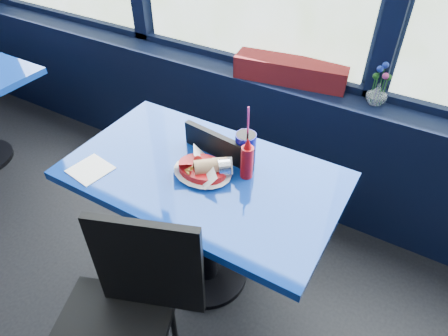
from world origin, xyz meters
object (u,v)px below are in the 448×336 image
food_basket (203,169)px  soda_cup (245,148)px  near_table (204,202)px  chair_near_back (228,182)px  flower_vase (378,92)px  ketchup_bottle (247,160)px  planter_box (290,71)px  chair_near_front (125,310)px

food_basket → soda_cup: size_ratio=0.87×
near_table → chair_near_back: chair_near_back is taller
flower_vase → ketchup_bottle: bearing=-112.9°
soda_cup → food_basket: bearing=-123.9°
near_table → flower_vase: bearing=59.6°
chair_near_back → food_basket: 0.38m
ketchup_bottle → near_table: bearing=-156.0°
planter_box → near_table: bearing=-101.1°
flower_vase → food_basket: 1.01m
near_table → planter_box: size_ratio=1.91×
near_table → flower_vase: flower_vase is taller
chair_near_front → flower_vase: flower_vase is taller
near_table → ketchup_bottle: size_ratio=5.95×
food_basket → soda_cup: bearing=41.4°
planter_box → soda_cup: (0.10, -0.71, -0.04)m
planter_box → flower_vase: (0.48, -0.01, 0.01)m
soda_cup → chair_near_back: bearing=148.8°
near_table → chair_near_back: size_ratio=1.39×
chair_near_front → flower_vase: 1.57m
ketchup_bottle → soda_cup: bearing=121.8°
flower_vase → soda_cup: size_ratio=0.73×
near_table → food_basket: 0.21m
chair_near_front → ketchup_bottle: 0.75m
planter_box → chair_near_front: bearing=-98.9°
planter_box → food_basket: planter_box is taller
planter_box → flower_vase: flower_vase is taller
near_table → chair_near_front: 0.60m
near_table → food_basket: food_basket is taller
flower_vase → food_basket: bearing=-119.7°
flower_vase → chair_near_front: bearing=-107.9°
chair_near_front → food_basket: size_ratio=3.46×
near_table → chair_near_front: bearing=-86.5°
chair_near_back → flower_vase: bearing=-122.8°
chair_near_front → chair_near_back: size_ratio=1.08×
chair_near_front → food_basket: (-0.03, 0.59, 0.24)m
near_table → food_basket: (0.01, -0.01, 0.21)m
flower_vase → food_basket: size_ratio=0.84×
chair_near_back → ketchup_bottle: (0.19, -0.17, 0.34)m
flower_vase → near_table: bearing=-120.4°
food_basket → ketchup_bottle: (0.17, 0.08, 0.06)m
flower_vase → food_basket: flower_vase is taller
chair_near_front → soda_cup: (0.09, 0.76, 0.29)m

